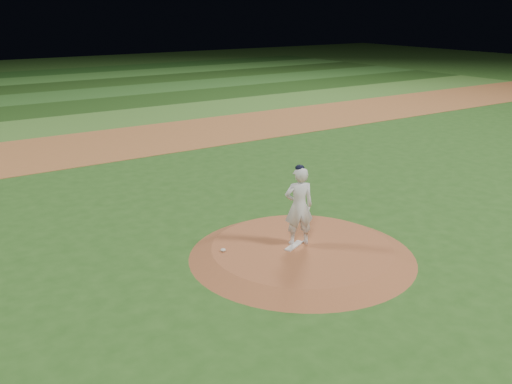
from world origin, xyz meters
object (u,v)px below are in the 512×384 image
(pitching_rubber, at_px, (294,246))
(rosin_bag, at_px, (223,250))
(pitchers_mound, at_px, (302,251))
(pitcher_on_mound, at_px, (299,206))

(pitching_rubber, height_order, rosin_bag, rosin_bag)
(pitchers_mound, distance_m, pitcher_on_mound, 1.13)
(pitchers_mound, height_order, rosin_bag, rosin_bag)
(pitching_rubber, bearing_deg, pitchers_mound, -59.84)
(rosin_bag, bearing_deg, pitchers_mound, -25.28)
(pitchers_mound, bearing_deg, rosin_bag, 154.72)
(rosin_bag, xyz_separation_m, pitcher_on_mound, (1.77, -0.63, 0.95))
(pitchers_mound, height_order, pitching_rubber, pitching_rubber)
(pitchers_mound, relative_size, pitching_rubber, 8.39)
(pitching_rubber, height_order, pitcher_on_mound, pitcher_on_mound)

